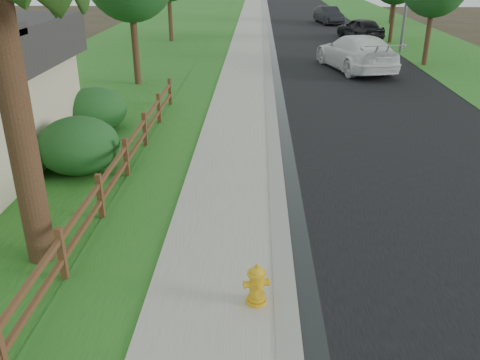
{
  "coord_description": "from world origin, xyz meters",
  "views": [
    {
      "loc": [
        -0.13,
        -4.88,
        5.44
      ],
      "look_at": [
        -0.47,
        4.97,
        1.11
      ],
      "focal_mm": 38.0,
      "sensor_mm": 36.0,
      "label": 1
    }
  ],
  "objects_px": {
    "fire_hydrant": "(257,285)",
    "dark_car_mid": "(360,28)",
    "white_suv": "(356,52)",
    "ranch_fence": "(114,173)"
  },
  "relations": [
    {
      "from": "fire_hydrant",
      "to": "white_suv",
      "type": "height_order",
      "value": "white_suv"
    },
    {
      "from": "white_suv",
      "to": "ranch_fence",
      "type": "bearing_deg",
      "value": 47.38
    },
    {
      "from": "fire_hydrant",
      "to": "dark_car_mid",
      "type": "xyz_separation_m",
      "value": [
        7.3,
        31.04,
        0.32
      ]
    },
    {
      "from": "white_suv",
      "to": "dark_car_mid",
      "type": "relative_size",
      "value": 1.42
    },
    {
      "from": "ranch_fence",
      "to": "fire_hydrant",
      "type": "distance_m",
      "value": 5.52
    },
    {
      "from": "ranch_fence",
      "to": "white_suv",
      "type": "height_order",
      "value": "white_suv"
    },
    {
      "from": "fire_hydrant",
      "to": "ranch_fence",
      "type": "bearing_deg",
      "value": 129.42
    },
    {
      "from": "fire_hydrant",
      "to": "white_suv",
      "type": "xyz_separation_m",
      "value": [
        5.06,
        19.93,
        0.48
      ]
    },
    {
      "from": "white_suv",
      "to": "dark_car_mid",
      "type": "distance_m",
      "value": 11.34
    },
    {
      "from": "ranch_fence",
      "to": "fire_hydrant",
      "type": "height_order",
      "value": "ranch_fence"
    }
  ]
}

